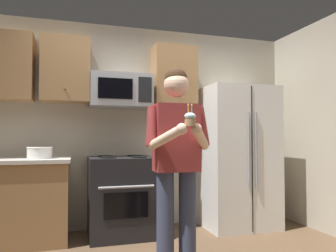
{
  "coord_description": "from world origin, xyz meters",
  "views": [
    {
      "loc": [
        -0.72,
        -2.44,
        1.15
      ],
      "look_at": [
        0.08,
        0.21,
        1.25
      ],
      "focal_mm": 34.32,
      "sensor_mm": 36.0,
      "label": 1
    }
  ],
  "objects_px": {
    "person": "(177,156)",
    "oven_range": "(122,196)",
    "refrigerator": "(237,157)",
    "bowl_large_white": "(40,152)",
    "microwave": "(121,91)",
    "cupcake": "(190,119)"
  },
  "relations": [
    {
      "from": "oven_range",
      "to": "refrigerator",
      "type": "distance_m",
      "value": 1.56
    },
    {
      "from": "person",
      "to": "cupcake",
      "type": "relative_size",
      "value": 10.13
    },
    {
      "from": "refrigerator",
      "to": "cupcake",
      "type": "bearing_deg",
      "value": -129.58
    },
    {
      "from": "bowl_large_white",
      "to": "refrigerator",
      "type": "bearing_deg",
      "value": -1.26
    },
    {
      "from": "refrigerator",
      "to": "bowl_large_white",
      "type": "distance_m",
      "value": 2.41
    },
    {
      "from": "bowl_large_white",
      "to": "cupcake",
      "type": "xyz_separation_m",
      "value": [
        1.21,
        -1.5,
        0.31
      ]
    },
    {
      "from": "bowl_large_white",
      "to": "cupcake",
      "type": "distance_m",
      "value": 1.95
    },
    {
      "from": "microwave",
      "to": "oven_range",
      "type": "bearing_deg",
      "value": -90.02
    },
    {
      "from": "microwave",
      "to": "cupcake",
      "type": "bearing_deg",
      "value": -79.42
    },
    {
      "from": "person",
      "to": "cupcake",
      "type": "distance_m",
      "value": 0.44
    },
    {
      "from": "cupcake",
      "to": "person",
      "type": "bearing_deg",
      "value": 90.0
    },
    {
      "from": "microwave",
      "to": "bowl_large_white",
      "type": "distance_m",
      "value": 1.17
    },
    {
      "from": "person",
      "to": "oven_range",
      "type": "bearing_deg",
      "value": 104.52
    },
    {
      "from": "refrigerator",
      "to": "cupcake",
      "type": "relative_size",
      "value": 10.35
    },
    {
      "from": "microwave",
      "to": "refrigerator",
      "type": "height_order",
      "value": "microwave"
    },
    {
      "from": "microwave",
      "to": "person",
      "type": "height_order",
      "value": "microwave"
    },
    {
      "from": "oven_range",
      "to": "cupcake",
      "type": "xyz_separation_m",
      "value": [
        0.3,
        -1.49,
        0.83
      ]
    },
    {
      "from": "oven_range",
      "to": "refrigerator",
      "type": "bearing_deg",
      "value": -1.5
    },
    {
      "from": "bowl_large_white",
      "to": "person",
      "type": "xyz_separation_m",
      "value": [
        1.21,
        -1.17,
        0.01
      ]
    },
    {
      "from": "microwave",
      "to": "refrigerator",
      "type": "xyz_separation_m",
      "value": [
        1.5,
        -0.16,
        -0.82
      ]
    },
    {
      "from": "cupcake",
      "to": "refrigerator",
      "type": "bearing_deg",
      "value": 50.42
    },
    {
      "from": "refrigerator",
      "to": "cupcake",
      "type": "height_order",
      "value": "refrigerator"
    }
  ]
}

